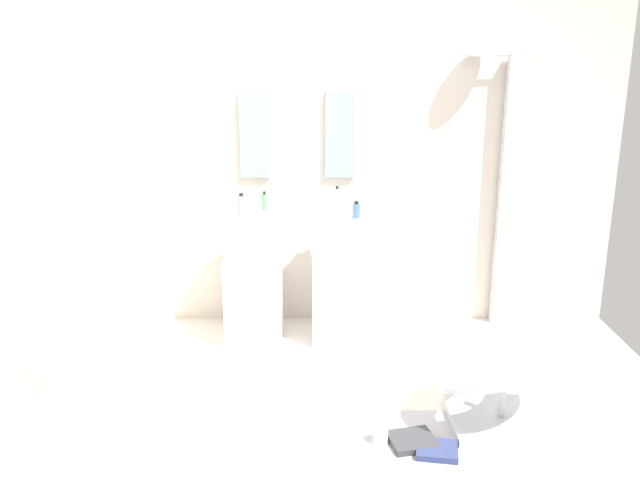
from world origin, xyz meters
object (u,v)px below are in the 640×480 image
(pedestal_sink_left, at_px, (256,276))
(coffee_mug, at_px, (383,435))
(soap_bottle_clear, at_px, (340,200))
(soap_bottle_blue, at_px, (359,211))
(magazine_navy, at_px, (439,450))
(magazine_charcoal, at_px, (415,441))
(soap_bottle_green, at_px, (267,202))
(soap_bottle_grey, at_px, (245,207))
(lounge_chair, at_px, (506,370))
(shower_column, at_px, (510,187))
(towel_rack, at_px, (57,301))
(pedestal_sink_right, at_px, (343,276))

(pedestal_sink_left, distance_m, coffee_mug, 1.67)
(soap_bottle_clear, bearing_deg, soap_bottle_blue, -58.87)
(magazine_navy, height_order, coffee_mug, coffee_mug)
(pedestal_sink_left, xyz_separation_m, magazine_charcoal, (0.98, -1.40, -0.46))
(soap_bottle_green, bearing_deg, soap_bottle_grey, -119.05)
(lounge_chair, height_order, soap_bottle_blue, soap_bottle_blue)
(soap_bottle_green, xyz_separation_m, soap_bottle_grey, (-0.14, -0.24, 0.02))
(lounge_chair, bearing_deg, pedestal_sink_left, 141.44)
(shower_column, height_order, towel_rack, shower_column)
(magazine_navy, distance_m, coffee_mug, 0.31)
(pedestal_sink_right, distance_m, towel_rack, 1.94)
(pedestal_sink_left, height_order, soap_bottle_blue, soap_bottle_blue)
(towel_rack, bearing_deg, pedestal_sink_left, 38.83)
(pedestal_sink_right, bearing_deg, towel_rack, -152.96)
(magazine_navy, relative_size, soap_bottle_green, 1.55)
(pedestal_sink_right, xyz_separation_m, towel_rack, (-1.72, -0.88, 0.14))
(soap_bottle_clear, relative_size, soap_bottle_grey, 1.02)
(pedestal_sink_right, relative_size, soap_bottle_clear, 5.72)
(towel_rack, bearing_deg, soap_bottle_clear, 30.08)
(soap_bottle_green, relative_size, soap_bottle_blue, 1.16)
(towel_rack, bearing_deg, soap_bottle_grey, 36.00)
(shower_column, bearing_deg, magazine_navy, -113.39)
(lounge_chair, height_order, magazine_charcoal, lounge_chair)
(pedestal_sink_left, bearing_deg, soap_bottle_clear, 9.73)
(magazine_navy, bearing_deg, soap_bottle_blue, 114.10)
(magazine_charcoal, height_order, soap_bottle_grey, soap_bottle_grey)
(shower_column, distance_m, magazine_navy, 2.22)
(magazine_charcoal, height_order, soap_bottle_blue, soap_bottle_blue)
(shower_column, bearing_deg, soap_bottle_clear, -171.02)
(magazine_charcoal, relative_size, soap_bottle_green, 1.72)
(shower_column, bearing_deg, soap_bottle_blue, -160.18)
(magazine_navy, bearing_deg, pedestal_sink_left, 135.66)
(towel_rack, height_order, magazine_charcoal, towel_rack)
(lounge_chair, bearing_deg, soap_bottle_green, 137.17)
(magazine_navy, height_order, soap_bottle_green, soap_bottle_green)
(soap_bottle_green, distance_m, soap_bottle_grey, 0.28)
(shower_column, height_order, lounge_chair, shower_column)
(towel_rack, xyz_separation_m, soap_bottle_grey, (1.04, 0.75, 0.40))
(pedestal_sink_left, relative_size, soap_bottle_green, 7.46)
(shower_column, relative_size, soap_bottle_blue, 17.01)
(lounge_chair, relative_size, towel_rack, 1.16)
(towel_rack, relative_size, magazine_navy, 4.37)
(magazine_navy, distance_m, soap_bottle_clear, 1.94)
(soap_bottle_grey, bearing_deg, magazine_navy, -49.74)
(pedestal_sink_left, xyz_separation_m, magazine_navy, (1.10, -1.49, -0.46))
(pedestal_sink_left, xyz_separation_m, pedestal_sink_right, (0.63, 0.00, 0.00))
(towel_rack, xyz_separation_m, magazine_charcoal, (2.07, -0.52, -0.60))
(soap_bottle_grey, height_order, soap_bottle_blue, soap_bottle_grey)
(lounge_chair, distance_m, soap_bottle_blue, 1.49)
(lounge_chair, xyz_separation_m, soap_bottle_blue, (-0.77, 1.09, 0.65))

